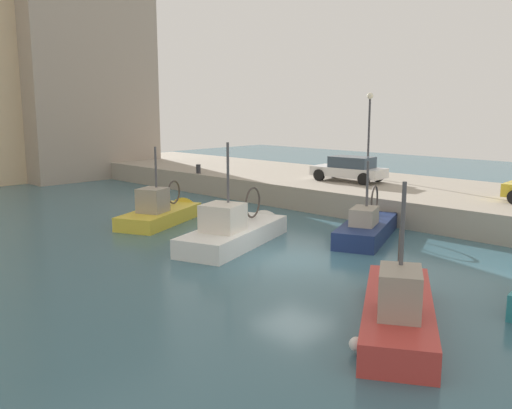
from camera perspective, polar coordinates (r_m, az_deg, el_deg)
name	(u,v)px	position (r m, az deg, el deg)	size (l,w,h in m)	color
water_surface	(294,259)	(19.81, 3.95, -5.60)	(80.00, 80.00, 0.00)	#386070
quay_wall	(445,202)	(29.21, 18.74, 0.23)	(9.00, 56.00, 1.20)	#9E9384
fishing_boat_white	(238,239)	(22.07, -1.81, -3.54)	(6.82, 3.81, 4.88)	white
fishing_boat_red	(398,318)	(14.65, 14.26, -11.14)	(6.41, 4.61, 4.41)	#BC3833
fishing_boat_navy	(368,234)	(23.46, 11.38, -3.02)	(5.91, 3.50, 3.91)	navy
fishing_boat_yellow	(164,219)	(26.33, -9.33, -1.43)	(5.79, 3.80, 4.36)	gold
parked_car_white	(350,169)	(31.08, 9.54, 3.63)	(2.18, 4.18, 1.37)	silver
mooring_bollard_mid	(198,169)	(34.45, -5.91, 3.64)	(0.28, 0.28, 0.55)	#2D2D33
quay_streetlamp	(369,121)	(32.84, 11.49, 8.38)	(0.36, 0.36, 4.83)	#38383D
waterfront_building_central	(73,68)	(45.03, -18.18, 13.13)	(10.16, 8.22, 16.10)	#A39384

